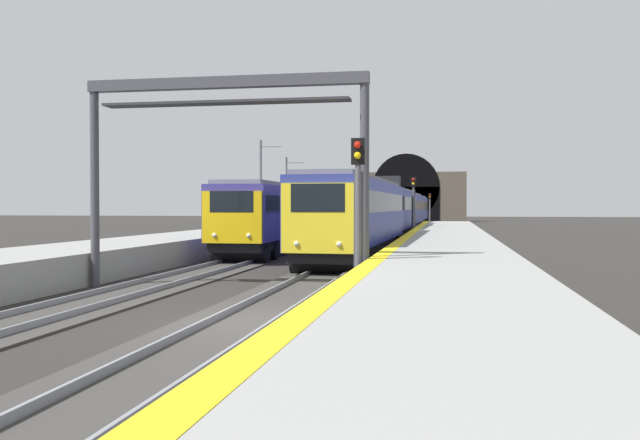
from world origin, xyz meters
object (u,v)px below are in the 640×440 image
(train_main_approaching, at_px, (397,210))
(catenary_mast_near, at_px, (287,193))
(catenary_mast_far, at_px, (261,187))
(railway_signal_mid, at_px, (413,203))
(railway_signal_near, at_px, (358,203))
(overhead_signal_gantry, at_px, (225,127))
(railway_signal_far, at_px, (430,206))
(train_adjacent_platform, at_px, (317,212))

(train_main_approaching, relative_size, catenary_mast_near, 9.71)
(train_main_approaching, relative_size, catenary_mast_far, 8.79)
(railway_signal_mid, bearing_deg, catenary_mast_far, -116.41)
(railway_signal_mid, bearing_deg, railway_signal_near, 0.00)
(railway_signal_mid, bearing_deg, catenary_mast_near, -140.71)
(train_main_approaching, height_order, overhead_signal_gantry, overhead_signal_gantry)
(train_main_approaching, xyz_separation_m, catenary_mast_near, (7.68, 11.91, 1.67))
(railway_signal_near, xyz_separation_m, railway_signal_far, (84.35, -0.00, -0.03))
(train_main_approaching, height_order, train_adjacent_platform, train_main_approaching)
(train_main_approaching, bearing_deg, overhead_signal_gantry, -1.97)
(railway_signal_near, height_order, railway_signal_far, railway_signal_near)
(railway_signal_far, bearing_deg, catenary_mast_near, -21.76)
(railway_signal_mid, bearing_deg, railway_signal_far, -180.00)
(train_adjacent_platform, relative_size, railway_signal_far, 9.08)
(railway_signal_far, height_order, catenary_mast_far, catenary_mast_far)
(railway_signal_far, bearing_deg, catenary_mast_far, -17.20)
(train_main_approaching, relative_size, railway_signal_far, 16.59)
(overhead_signal_gantry, xyz_separation_m, catenary_mast_far, (38.79, 9.44, -0.74))
(overhead_signal_gantry, height_order, catenary_mast_near, catenary_mast_near)
(train_main_approaching, bearing_deg, catenary_mast_near, -121.34)
(railway_signal_near, relative_size, catenary_mast_near, 0.59)
(railway_signal_far, bearing_deg, railway_signal_mid, 0.00)
(railway_signal_far, height_order, catenary_mast_near, catenary_mast_near)
(railway_signal_near, height_order, catenary_mast_far, catenary_mast_far)
(train_adjacent_platform, distance_m, catenary_mast_near, 21.45)
(train_main_approaching, distance_m, train_adjacent_platform, 13.47)
(train_main_approaching, xyz_separation_m, railway_signal_near, (-42.17, -1.86, 0.42))
(railway_signal_mid, height_order, catenary_mast_far, catenary_mast_far)
(train_main_approaching, height_order, railway_signal_near, train_main_approaching)
(train_main_approaching, xyz_separation_m, catenary_mast_far, (-2.31, 11.91, 2.07))
(catenary_mast_near, xyz_separation_m, catenary_mast_far, (-9.99, 0.00, 0.40))
(catenary_mast_near, bearing_deg, train_adjacent_platform, -160.98)
(railway_signal_near, distance_m, catenary_mast_far, 42.21)
(train_adjacent_platform, bearing_deg, catenary_mast_far, -146.09)
(railway_signal_mid, xyz_separation_m, catenary_mast_near, (16.82, 13.77, 1.11))
(catenary_mast_near, height_order, catenary_mast_far, catenary_mast_far)
(railway_signal_mid, relative_size, catenary_mast_near, 0.63)
(overhead_signal_gantry, bearing_deg, railway_signal_near, -103.92)
(railway_signal_mid, xyz_separation_m, overhead_signal_gantry, (-31.95, 4.33, 2.25))
(railway_signal_near, bearing_deg, railway_signal_far, -180.00)
(railway_signal_far, relative_size, overhead_signal_gantry, 0.50)
(train_adjacent_platform, height_order, railway_signal_near, train_adjacent_platform)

